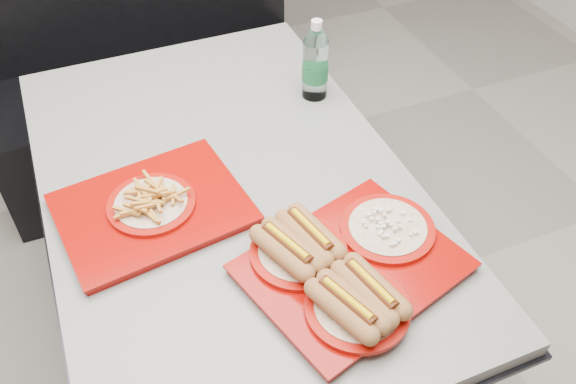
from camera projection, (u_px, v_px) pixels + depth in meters
name	position (u px, v px, depth m)	size (l,w,h in m)	color
ground	(242.00, 341.00, 2.08)	(6.00, 6.00, 0.00)	#9A948A
diner_table	(231.00, 225.00, 1.67)	(0.92, 1.42, 0.75)	black
booth_bench	(150.00, 76.00, 2.52)	(1.30, 0.57, 1.35)	black
tray_near	(345.00, 264.00, 1.31)	(0.53, 0.46, 0.10)	#900803
tray_far	(152.00, 206.00, 1.46)	(0.47, 0.39, 0.09)	#900803
water_bottle	(315.00, 64.00, 1.75)	(0.08, 0.08, 0.24)	silver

